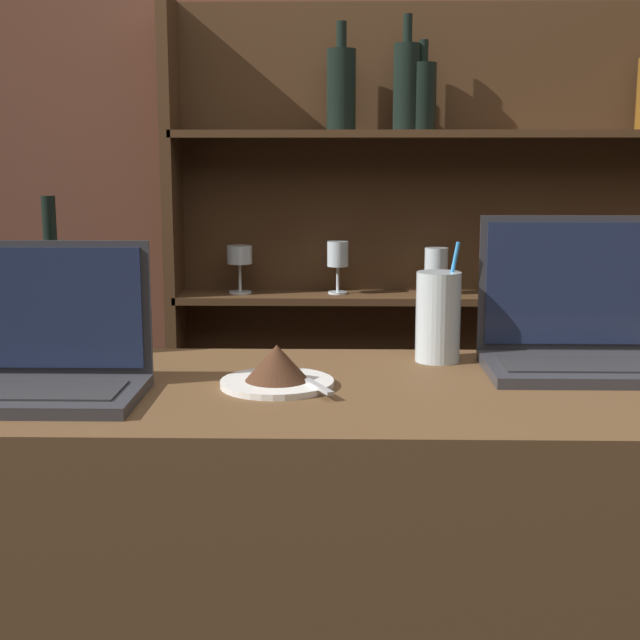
{
  "coord_description": "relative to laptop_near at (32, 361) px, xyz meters",
  "views": [
    {
      "loc": [
        -0.16,
        -1.09,
        1.35
      ],
      "look_at": [
        -0.19,
        0.3,
        1.09
      ],
      "focal_mm": 50.0,
      "sensor_mm": 36.0,
      "label": 1
    }
  ],
  "objects": [
    {
      "name": "back_wall",
      "position": [
        0.62,
        1.25,
        0.3
      ],
      "size": [
        7.0,
        0.06,
        2.7
      ],
      "color": "brown",
      "rests_on": "ground_plane"
    },
    {
      "name": "laptop_far",
      "position": [
        0.86,
        0.19,
        0.01
      ],
      "size": [
        0.31,
        0.22,
        0.26
      ],
      "color": "#333338",
      "rests_on": "bar_counter"
    },
    {
      "name": "water_glass",
      "position": [
        0.64,
        0.24,
        0.03
      ],
      "size": [
        0.08,
        0.08,
        0.21
      ],
      "color": "silver",
      "rests_on": "bar_counter"
    },
    {
      "name": "cake_plate",
      "position": [
        0.37,
        0.06,
        -0.03
      ],
      "size": [
        0.18,
        0.18,
        0.07
      ],
      "color": "white",
      "rests_on": "bar_counter"
    },
    {
      "name": "back_shelf",
      "position": [
        0.73,
        1.18,
        -0.11
      ],
      "size": [
        1.47,
        0.18,
        1.76
      ],
      "color": "#472D19",
      "rests_on": "ground_plane"
    },
    {
      "name": "wine_bottle_dark",
      "position": [
        -0.05,
        0.28,
        0.06
      ],
      "size": [
        0.07,
        0.07,
        0.29
      ],
      "color": "black",
      "rests_on": "bar_counter"
    },
    {
      "name": "laptop_near",
      "position": [
        0.0,
        0.0,
        0.0
      ],
      "size": [
        0.34,
        0.2,
        0.23
      ],
      "color": "#333338",
      "rests_on": "bar_counter"
    }
  ]
}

